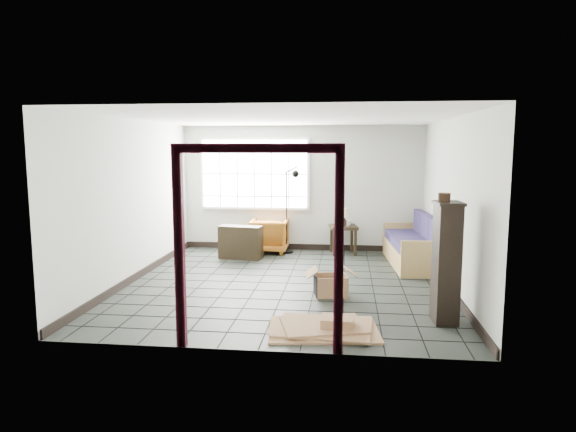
# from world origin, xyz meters

# --- Properties ---
(ground) EXTENTS (5.50, 5.50, 0.00)m
(ground) POSITION_xyz_m (0.00, 0.00, 0.00)
(ground) COLOR black
(ground) RESTS_ON ground
(room_shell) EXTENTS (5.02, 5.52, 2.61)m
(room_shell) POSITION_xyz_m (0.00, 0.03, 1.68)
(room_shell) COLOR #B4B8B0
(room_shell) RESTS_ON ground
(window_panel) EXTENTS (2.32, 0.08, 1.52)m
(window_panel) POSITION_xyz_m (-1.00, 2.70, 1.60)
(window_panel) COLOR silver
(window_panel) RESTS_ON ground
(doorway_trim) EXTENTS (1.80, 0.08, 2.20)m
(doorway_trim) POSITION_xyz_m (0.00, -2.70, 1.38)
(doorway_trim) COLOR #3E0E1B
(doorway_trim) RESTS_ON ground
(futon_sofa) EXTENTS (0.93, 2.14, 0.93)m
(futon_sofa) POSITION_xyz_m (2.22, 1.58, 0.33)
(futon_sofa) COLOR olive
(futon_sofa) RESTS_ON ground
(armchair) EXTENTS (0.75, 0.70, 0.76)m
(armchair) POSITION_xyz_m (-0.65, 2.40, 0.38)
(armchair) COLOR brown
(armchair) RESTS_ON ground
(side_table) EXTENTS (0.61, 0.61, 0.58)m
(side_table) POSITION_xyz_m (0.87, 2.40, 0.48)
(side_table) COLOR black
(side_table) RESTS_ON ground
(table_lamp) EXTENTS (0.29, 0.29, 0.35)m
(table_lamp) POSITION_xyz_m (0.89, 2.34, 0.83)
(table_lamp) COLOR black
(table_lamp) RESTS_ON side_table
(projector) EXTENTS (0.30, 0.26, 0.09)m
(projector) POSITION_xyz_m (0.86, 2.45, 0.63)
(projector) COLOR silver
(projector) RESTS_ON side_table
(floor_lamp) EXTENTS (0.47, 0.46, 1.78)m
(floor_lamp) POSITION_xyz_m (-0.19, 2.31, 0.95)
(floor_lamp) COLOR black
(floor_lamp) RESTS_ON ground
(console_shelf) EXTENTS (0.87, 0.45, 0.64)m
(console_shelf) POSITION_xyz_m (-1.11, 1.72, 0.32)
(console_shelf) COLOR black
(console_shelf) RESTS_ON ground
(tall_shelf) EXTENTS (0.34, 0.43, 1.51)m
(tall_shelf) POSITION_xyz_m (2.15, -1.59, 0.77)
(tall_shelf) COLOR black
(tall_shelf) RESTS_ON ground
(pot) EXTENTS (0.15, 0.15, 0.11)m
(pot) POSITION_xyz_m (2.09, -1.63, 1.56)
(pot) COLOR black
(pot) RESTS_ON tall_shelf
(open_box) EXTENTS (0.79, 0.50, 0.42)m
(open_box) POSITION_xyz_m (0.71, -0.59, 0.15)
(open_box) COLOR olive
(open_box) RESTS_ON ground
(cardboard_pile) EXTENTS (1.37, 1.04, 0.19)m
(cardboard_pile) POSITION_xyz_m (0.70, -2.07, 0.05)
(cardboard_pile) COLOR olive
(cardboard_pile) RESTS_ON ground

